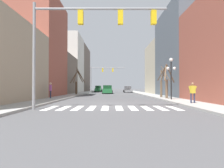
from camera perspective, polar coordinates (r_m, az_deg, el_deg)
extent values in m
plane|color=#4C4C4F|center=(13.33, -0.19, -6.92)|extent=(240.00, 240.00, 0.00)
cube|color=#9E9E99|center=(14.72, -25.51, -5.97)|extent=(2.37, 90.00, 0.15)
cube|color=#9E9E99|center=(14.72, 25.11, -5.97)|extent=(2.37, 90.00, 0.15)
cube|color=#934C3D|center=(27.37, -23.05, 10.67)|extent=(6.00, 8.57, 13.74)
cube|color=#66564C|center=(34.98, -17.61, 2.81)|extent=(6.00, 8.63, 7.32)
cube|color=beige|center=(43.50, -14.19, 6.24)|extent=(6.00, 8.51, 13.64)
cube|color=#66564C|center=(53.92, -11.43, 4.70)|extent=(6.00, 13.01, 13.37)
cube|color=#515B66|center=(27.24, 22.64, 9.24)|extent=(6.00, 10.78, 12.35)
cube|color=#BCB299|center=(36.52, 16.46, 4.75)|extent=(6.00, 9.45, 9.99)
cube|color=white|center=(12.22, -19.71, -7.39)|extent=(0.45, 2.60, 0.01)
cube|color=white|center=(11.95, -15.60, -7.56)|extent=(0.45, 2.60, 0.01)
cube|color=white|center=(11.75, -11.33, -7.69)|extent=(0.45, 2.60, 0.01)
cube|color=white|center=(11.61, -6.93, -7.78)|extent=(0.45, 2.60, 0.01)
cube|color=white|center=(11.54, -2.44, -7.83)|extent=(0.45, 2.60, 0.01)
cube|color=white|center=(11.54, 2.07, -7.83)|extent=(0.45, 2.60, 0.01)
cube|color=white|center=(11.61, 6.55, -7.78)|extent=(0.45, 2.60, 0.01)
cube|color=white|center=(11.75, 10.96, -7.69)|extent=(0.45, 2.60, 0.01)
cube|color=white|center=(11.96, 15.23, -7.56)|extent=(0.45, 2.60, 0.01)
cube|color=white|center=(12.23, 19.33, -7.39)|extent=(0.45, 2.60, 0.01)
cylinder|color=gray|center=(11.92, -24.35, 8.45)|extent=(0.18, 0.18, 6.63)
cylinder|color=gray|center=(11.79, -3.99, 23.29)|extent=(8.22, 0.14, 0.14)
cube|color=yellow|center=(11.72, -10.43, 20.55)|extent=(0.32, 0.28, 0.84)
cube|color=yellow|center=(11.57, 2.54, 20.83)|extent=(0.32, 0.28, 0.84)
cube|color=yellow|center=(11.84, 13.19, 20.33)|extent=(0.32, 0.28, 0.84)
cylinder|color=gray|center=(40.16, -7.12, 1.49)|extent=(0.18, 0.18, 6.19)
cylinder|color=gray|center=(40.09, -1.63, 5.35)|extent=(7.68, 0.14, 0.14)
cube|color=yellow|center=(40.08, -3.29, 4.56)|extent=(0.32, 0.28, 0.84)
cube|color=yellow|center=(40.02, 0.02, 4.57)|extent=(0.32, 0.28, 0.84)
cylinder|color=black|center=(18.31, 18.52, 1.11)|extent=(0.12, 0.12, 3.76)
sphere|color=white|center=(18.50, 18.49, 7.50)|extent=(0.36, 0.36, 0.36)
sphere|color=white|center=(18.29, 17.55, 4.89)|extent=(0.31, 0.31, 0.31)
sphere|color=white|center=(18.50, 19.45, 4.83)|extent=(0.31, 0.31, 0.31)
cube|color=gray|center=(44.34, 4.88, -2.03)|extent=(1.78, 4.16, 0.76)
cube|color=#464648|center=(44.33, 4.88, -1.13)|extent=(1.64, 2.16, 0.62)
cylinder|color=black|center=(45.56, 3.59, -2.30)|extent=(0.22, 0.64, 0.64)
cylinder|color=black|center=(45.72, 5.87, -2.29)|extent=(0.22, 0.64, 0.64)
cylinder|color=black|center=(42.99, 3.82, -2.38)|extent=(0.22, 0.64, 0.64)
cylinder|color=black|center=(43.15, 6.23, -2.37)|extent=(0.22, 0.64, 0.64)
cube|color=#236B38|center=(36.47, -1.70, -2.19)|extent=(1.90, 4.68, 0.85)
cube|color=#133A1E|center=(36.46, -1.70, -0.98)|extent=(1.75, 2.43, 0.70)
cylinder|color=black|center=(35.02, -0.17, -2.70)|extent=(0.22, 0.64, 0.64)
cylinder|color=black|center=(35.07, -3.34, -2.70)|extent=(0.22, 0.64, 0.64)
cylinder|color=black|center=(37.92, -0.18, -2.57)|extent=(0.22, 0.64, 0.64)
cylinder|color=black|center=(37.97, -3.10, -2.57)|extent=(0.22, 0.64, 0.64)
cube|color=#236B38|center=(50.73, -4.71, -1.84)|extent=(1.72, 4.62, 0.87)
cube|color=#133A1E|center=(50.72, -4.71, -0.94)|extent=(1.58, 2.40, 0.71)
cylinder|color=black|center=(52.24, -5.55, -2.13)|extent=(0.22, 0.64, 0.64)
cylinder|color=black|center=(52.10, -3.62, -2.13)|extent=(0.22, 0.64, 0.64)
cylinder|color=black|center=(49.39, -5.85, -2.19)|extent=(0.22, 0.64, 0.64)
cylinder|color=black|center=(49.24, -3.82, -2.20)|extent=(0.22, 0.64, 0.64)
cylinder|color=#282D47|center=(14.66, 24.17, -4.24)|extent=(0.11, 0.11, 0.75)
cylinder|color=#282D47|center=(14.81, 25.06, -4.20)|extent=(0.11, 0.11, 0.75)
cube|color=gold|center=(14.71, 24.60, -1.63)|extent=(0.39, 0.25, 0.59)
sphere|color=#8C664C|center=(14.71, 24.59, 0.04)|extent=(0.21, 0.21, 0.21)
cylinder|color=gold|center=(14.60, 23.91, -1.79)|extent=(0.26, 0.11, 0.57)
cylinder|color=gold|center=(14.82, 25.29, -1.77)|extent=(0.26, 0.11, 0.57)
cylinder|color=#282D47|center=(20.16, -19.71, -3.25)|extent=(0.12, 0.12, 0.82)
cylinder|color=#282D47|center=(20.46, -19.64, -3.22)|extent=(0.12, 0.12, 0.82)
cube|color=#9E4C93|center=(20.29, -19.66, -1.17)|extent=(0.32, 0.44, 0.64)
sphere|color=beige|center=(20.30, -19.66, 0.16)|extent=(0.23, 0.23, 0.23)
cylinder|color=#9E4C93|center=(20.07, -19.72, -1.30)|extent=(0.16, 0.29, 0.62)
cylinder|color=#9E4C93|center=(20.52, -19.61, -1.29)|extent=(0.16, 0.29, 0.62)
cylinder|color=brown|center=(22.12, 15.54, -1.46)|extent=(0.26, 0.26, 2.05)
cylinder|color=brown|center=(21.71, 15.51, 2.70)|extent=(0.32, 0.95, 1.29)
cylinder|color=brown|center=(21.81, 16.81, 3.35)|extent=(0.79, 1.09, 1.88)
cylinder|color=brown|center=(22.38, 16.36, 2.71)|extent=(0.83, 0.34, 1.41)
cylinder|color=brown|center=(29.96, -11.80, -1.28)|extent=(0.31, 0.31, 2.12)
cylinder|color=brown|center=(30.21, -12.76, 1.89)|extent=(1.21, 0.35, 1.74)
cylinder|color=brown|center=(29.96, -10.43, 2.84)|extent=(1.52, 0.26, 2.62)
cylinder|color=brown|center=(30.59, -10.32, 2.43)|extent=(1.31, 1.60, 2.19)
cylinder|color=brown|center=(29.32, -12.22, 2.17)|extent=(0.28, 1.52, 1.82)
cylinder|color=brown|center=(29.83, -10.78, 2.56)|extent=(1.20, 0.29, 2.13)
cylinder|color=brown|center=(19.92, 17.15, -1.54)|extent=(0.27, 0.27, 2.04)
cylinder|color=brown|center=(20.40, 15.72, 3.42)|extent=(0.75, 1.21, 1.70)
cylinder|color=brown|center=(20.45, 18.29, 3.16)|extent=(1.17, 0.82, 2.00)
cylinder|color=brown|center=(19.29, 16.81, 3.42)|extent=(0.69, 1.38, 1.70)
cylinder|color=brown|center=(20.56, 16.31, 3.60)|extent=(0.29, 1.34, 1.80)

